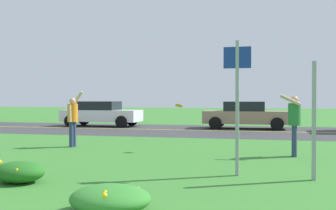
# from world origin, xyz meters

# --- Properties ---
(ground_plane) EXTENTS (120.00, 120.00, 0.00)m
(ground_plane) POSITION_xyz_m (0.00, 9.05, 0.00)
(ground_plane) COLOR #387A2D
(highway_strip) EXTENTS (120.00, 7.78, 0.01)m
(highway_strip) POSITION_xyz_m (0.00, 18.10, 0.00)
(highway_strip) COLOR #38383A
(highway_strip) RESTS_ON ground
(highway_center_stripe) EXTENTS (120.00, 0.16, 0.00)m
(highway_center_stripe) POSITION_xyz_m (0.00, 18.10, 0.01)
(highway_center_stripe) COLOR yellow
(highway_center_stripe) RESTS_ON ground
(daylily_clump_mid_left) EXTENTS (1.15, 1.05, 0.41)m
(daylily_clump_mid_left) POSITION_xyz_m (-0.63, 3.50, 0.19)
(daylily_clump_mid_left) COLOR #337F2D
(daylily_clump_mid_left) RESTS_ON ground
(daylily_clump_front_left) EXTENTS (0.99, 0.80, 0.45)m
(daylily_clump_front_left) POSITION_xyz_m (-3.05, 4.94, 0.20)
(daylily_clump_front_left) COLOR #23661E
(daylily_clump_front_left) RESTS_ON ground
(sign_post_near_path) EXTENTS (0.56, 0.10, 2.78)m
(sign_post_near_path) POSITION_xyz_m (0.91, 6.62, 1.68)
(sign_post_near_path) COLOR #93969B
(sign_post_near_path) RESTS_ON ground
(sign_post_by_roadside) EXTENTS (0.07, 0.10, 2.32)m
(sign_post_by_roadside) POSITION_xyz_m (2.39, 6.51, 1.16)
(sign_post_by_roadside) COLOR #93969B
(sign_post_by_roadside) RESTS_ON ground
(person_thrower_orange_shirt) EXTENTS (0.46, 0.50, 1.85)m
(person_thrower_orange_shirt) POSITION_xyz_m (-4.71, 10.32, 0.98)
(person_thrower_orange_shirt) COLOR orange
(person_thrower_orange_shirt) RESTS_ON ground
(person_catcher_green_shirt) EXTENTS (0.57, 0.50, 1.72)m
(person_catcher_green_shirt) POSITION_xyz_m (2.25, 9.75, 1.01)
(person_catcher_green_shirt) COLOR #287038
(person_catcher_green_shirt) RESTS_ON ground
(frisbee_orange) EXTENTS (0.24, 0.23, 0.12)m
(frisbee_orange) POSITION_xyz_m (-1.08, 10.15, 1.38)
(frisbee_orange) COLOR orange
(car_white_center_left) EXTENTS (4.50, 2.00, 1.45)m
(car_white_center_left) POSITION_xyz_m (-7.79, 19.85, 0.74)
(car_white_center_left) COLOR silver
(car_white_center_left) RESTS_ON ground
(car_tan_center_right) EXTENTS (4.50, 2.00, 1.45)m
(car_tan_center_right) POSITION_xyz_m (0.49, 19.85, 0.74)
(car_tan_center_right) COLOR #937F60
(car_tan_center_right) RESTS_ON ground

